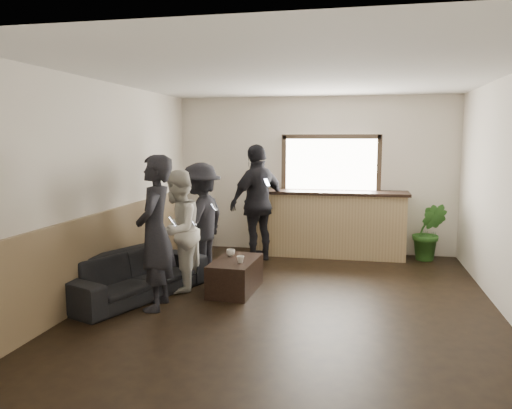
% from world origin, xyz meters
% --- Properties ---
extents(ground, '(5.00, 6.00, 0.01)m').
position_xyz_m(ground, '(0.00, 0.00, 0.00)').
color(ground, black).
extents(room_shell, '(5.01, 6.01, 2.80)m').
position_xyz_m(room_shell, '(-0.74, 0.00, 1.47)').
color(room_shell, silver).
rests_on(room_shell, ground).
extents(bar_counter, '(2.70, 0.68, 2.13)m').
position_xyz_m(bar_counter, '(0.30, 2.70, 0.64)').
color(bar_counter, '#A18357').
rests_on(bar_counter, ground).
extents(sofa, '(1.48, 2.16, 0.59)m').
position_xyz_m(sofa, '(-2.02, -0.19, 0.29)').
color(sofa, black).
rests_on(sofa, ground).
extents(coffee_table, '(0.58, 0.99, 0.43)m').
position_xyz_m(coffee_table, '(-0.80, 0.31, 0.22)').
color(coffee_table, black).
rests_on(coffee_table, ground).
extents(cup_a, '(0.16, 0.16, 0.10)m').
position_xyz_m(cup_a, '(-0.92, 0.51, 0.48)').
color(cup_a, silver).
rests_on(cup_a, coffee_table).
extents(cup_b, '(0.12, 0.12, 0.09)m').
position_xyz_m(cup_b, '(-0.69, 0.17, 0.48)').
color(cup_b, silver).
rests_on(cup_b, coffee_table).
extents(potted_plant, '(0.61, 0.52, 0.98)m').
position_xyz_m(potted_plant, '(1.98, 2.65, 0.49)').
color(potted_plant, '#2D6623').
rests_on(potted_plant, ground).
extents(person_a, '(0.54, 0.73, 1.86)m').
position_xyz_m(person_a, '(-1.57, -0.55, 0.93)').
color(person_a, black).
rests_on(person_a, ground).
extents(person_b, '(0.62, 0.80, 1.64)m').
position_xyz_m(person_b, '(-1.57, 0.19, 0.82)').
color(person_b, beige).
rests_on(person_b, ground).
extents(person_c, '(0.80, 1.19, 1.70)m').
position_xyz_m(person_c, '(-1.47, 0.91, 0.85)').
color(person_c, black).
rests_on(person_c, ground).
extents(person_d, '(1.08, 1.21, 1.96)m').
position_xyz_m(person_d, '(-0.84, 2.06, 0.98)').
color(person_d, black).
rests_on(person_d, ground).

